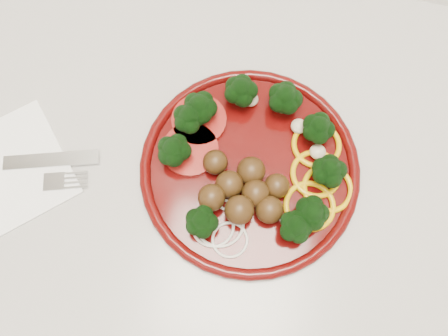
# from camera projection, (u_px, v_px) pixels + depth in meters

# --- Properties ---
(counter) EXTENTS (2.40, 0.60, 0.90)m
(counter) POSITION_uv_depth(u_px,v_px,m) (199.00, 221.00, 0.98)
(counter) COLOR white
(counter) RESTS_ON ground
(plate) EXTENTS (0.27, 0.27, 0.05)m
(plate) POSITION_uv_depth(u_px,v_px,m) (251.00, 166.00, 0.53)
(plate) COLOR #410605
(plate) RESTS_ON counter
(napkin) EXTENTS (0.20, 0.20, 0.00)m
(napkin) POSITION_uv_depth(u_px,v_px,m) (6.00, 172.00, 0.54)
(napkin) COLOR white
(napkin) RESTS_ON counter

